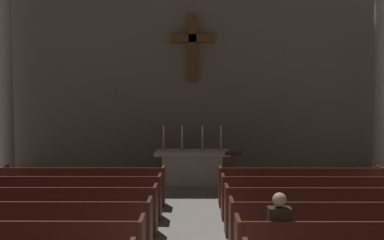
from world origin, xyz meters
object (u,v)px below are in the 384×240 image
at_px(pew_right_row_6, 312,197).
at_px(candlestick_inner_right, 202,142).
at_px(pew_left_row_7, 84,186).
at_px(pew_right_row_4, 347,227).
at_px(candlestick_outer_right, 221,142).
at_px(pew_right_row_7, 300,186).
at_px(column_right_fourth, 383,82).
at_px(pew_left_row_5, 55,210).
at_px(altar, 192,166).
at_px(candlestick_inner_left, 182,142).
at_px(pew_left_row_4, 35,227).
at_px(pew_left_row_6, 71,197).
at_px(pew_right_row_5, 327,210).
at_px(lone_worshipper, 278,235).
at_px(lectern, 233,173).
at_px(candlestick_outer_left, 164,142).
at_px(column_left_fourth, 2,82).

xyz_separation_m(pew_right_row_6, candlestick_inner_right, (-2.30, 3.73, 0.77)).
distance_m(pew_left_row_7, pew_right_row_6, 5.33).
bearing_deg(candlestick_inner_right, pew_right_row_4, -68.93).
distance_m(pew_left_row_7, candlestick_outer_right, 4.40).
relative_size(pew_right_row_7, column_right_fourth, 0.63).
height_order(pew_left_row_5, pew_left_row_7, same).
xyz_separation_m(pew_right_row_6, altar, (-2.60, 3.73, 0.06)).
height_order(pew_left_row_7, candlestick_inner_left, candlestick_inner_left).
bearing_deg(candlestick_outer_right, pew_left_row_4, -120.01).
bearing_deg(pew_left_row_6, candlestick_outer_right, 47.21).
relative_size(pew_right_row_4, candlestick_inner_right, 5.31).
bearing_deg(pew_right_row_7, altar, 134.97).
bearing_deg(candlestick_inner_left, pew_left_row_7, -131.47).
xyz_separation_m(pew_right_row_5, altar, (-2.60, 4.86, 0.06)).
relative_size(altar, candlestick_outer_right, 2.99).
xyz_separation_m(pew_right_row_7, lone_worshipper, (-1.34, -4.46, 0.22)).
distance_m(pew_right_row_5, pew_right_row_6, 1.12).
bearing_deg(pew_right_row_4, pew_right_row_5, 90.00).
relative_size(pew_left_row_5, lone_worshipper, 2.96).
relative_size(pew_left_row_4, lone_worshipper, 2.96).
relative_size(column_right_fourth, altar, 2.84).
height_order(candlestick_inner_left, lectern, candlestick_inner_left).
bearing_deg(pew_left_row_5, candlestick_outer_right, 54.58).
bearing_deg(candlestick_outer_left, pew_left_row_6, -115.17).
bearing_deg(column_right_fourth, pew_left_row_5, -148.42).
xyz_separation_m(pew_left_row_6, altar, (2.60, 3.73, 0.06)).
bearing_deg(lectern, candlestick_inner_left, 139.65).
bearing_deg(candlestick_inner_right, lone_worshipper, -82.27).
height_order(pew_left_row_4, lone_worshipper, lone_worshipper).
xyz_separation_m(pew_left_row_7, lone_worshipper, (3.86, -4.46, 0.22)).
bearing_deg(altar, pew_right_row_7, -45.03).
xyz_separation_m(candlestick_inner_right, lectern, (0.81, -1.20, -0.70)).
relative_size(column_left_fourth, altar, 2.84).
height_order(pew_right_row_6, candlestick_inner_right, candlestick_inner_right).
relative_size(pew_right_row_7, lone_worshipper, 2.96).
relative_size(pew_left_row_7, pew_right_row_7, 1.00).
bearing_deg(altar, pew_right_row_4, -66.47).
height_order(pew_left_row_5, candlestick_outer_left, candlestick_outer_left).
distance_m(candlestick_inner_right, candlestick_outer_right, 0.55).
bearing_deg(pew_right_row_4, pew_right_row_6, 90.00).
bearing_deg(lectern, pew_right_row_7, -43.32).
xyz_separation_m(pew_left_row_4, lone_worshipper, (3.86, -1.09, 0.22)).
height_order(pew_right_row_6, candlestick_outer_left, candlestick_outer_left).
xyz_separation_m(pew_right_row_6, column_left_fourth, (-8.30, 3.98, 2.56)).
height_order(pew_left_row_5, column_left_fourth, column_left_fourth).
bearing_deg(column_left_fourth, pew_left_row_4, -63.57).
height_order(pew_right_row_7, candlestick_inner_right, candlestick_inner_right).
bearing_deg(column_left_fourth, candlestick_outer_right, -2.16).
bearing_deg(column_right_fourth, pew_right_row_5, -121.24).
bearing_deg(candlestick_inner_right, altar, 180.00).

